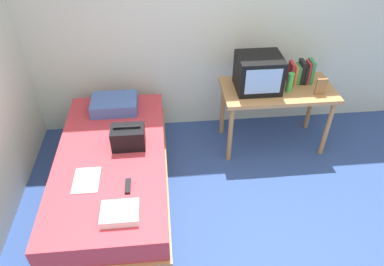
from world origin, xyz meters
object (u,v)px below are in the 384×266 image
at_px(pillow, 115,104).
at_px(remote_dark, 128,186).
at_px(folded_towel, 120,213).
at_px(handbag, 128,137).
at_px(magazine, 86,180).
at_px(book_row, 301,72).
at_px(water_bottle, 290,82).
at_px(tv, 258,73).
at_px(picture_frame, 321,87).
at_px(desk, 277,96).
at_px(bed, 114,175).

xyz_separation_m(pillow, remote_dark, (0.18, -1.13, -0.05)).
bearing_deg(folded_towel, pillow, 95.67).
bearing_deg(handbag, magazine, -128.82).
bearing_deg(magazine, book_row, 26.44).
relative_size(water_bottle, magazine, 0.69).
bearing_deg(tv, remote_dark, -140.39).
relative_size(book_row, picture_frame, 1.39).
bearing_deg(book_row, tv, -169.49).
bearing_deg(desk, book_row, 22.27).
bearing_deg(pillow, bed, -89.56).
relative_size(desk, tv, 2.64).
xyz_separation_m(water_bottle, folded_towel, (-1.65, -1.28, -0.28)).
bearing_deg(tv, bed, -156.10).
distance_m(water_bottle, handbag, 1.69).
bearing_deg(magazine, picture_frame, 19.45).
xyz_separation_m(desk, pillow, (-1.70, 0.08, -0.05)).
relative_size(desk, picture_frame, 6.58).
xyz_separation_m(bed, water_bottle, (1.78, 0.57, 0.57)).
height_order(remote_dark, folded_towel, folded_towel).
xyz_separation_m(desk, book_row, (0.26, 0.10, 0.20)).
height_order(pillow, magazine, pillow).
xyz_separation_m(bed, handbag, (0.17, 0.10, 0.36)).
height_order(desk, remote_dark, desk).
height_order(desk, folded_towel, desk).
relative_size(picture_frame, folded_towel, 0.63).
bearing_deg(water_bottle, remote_dark, -148.29).
bearing_deg(book_row, desk, -157.73).
bearing_deg(handbag, book_row, 19.71).
bearing_deg(magazine, handbag, 51.18).
xyz_separation_m(tv, picture_frame, (0.60, -0.17, -0.09)).
bearing_deg(remote_dark, folded_towel, -98.37).
relative_size(book_row, pillow, 0.53).
relative_size(bed, remote_dark, 12.82).
xyz_separation_m(handbag, remote_dark, (0.01, -0.52, -0.09)).
bearing_deg(water_bottle, book_row, 44.88).
xyz_separation_m(picture_frame, folded_towel, (-1.93, -1.18, -0.26)).
relative_size(water_bottle, folded_towel, 0.72).
bearing_deg(book_row, water_bottle, -135.12).
distance_m(tv, picture_frame, 0.63).
bearing_deg(folded_towel, book_row, 38.56).
height_order(water_bottle, folded_towel, water_bottle).
height_order(bed, magazine, magazine).
height_order(tv, handbag, tv).
height_order(bed, handbag, handbag).
xyz_separation_m(handbag, folded_towel, (-0.03, -0.81, -0.07)).
bearing_deg(remote_dark, book_row, 33.16).
distance_m(desk, pillow, 1.70).
distance_m(desk, folded_towel, 2.06).
xyz_separation_m(book_row, picture_frame, (0.12, -0.26, -0.02)).
height_order(book_row, pillow, book_row).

